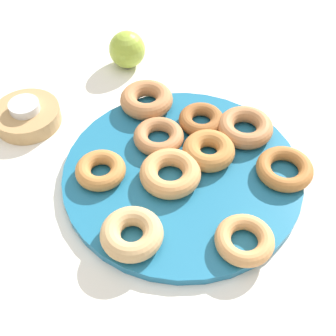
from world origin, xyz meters
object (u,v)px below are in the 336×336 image
at_px(donut_4, 159,137).
at_px(donut_9, 245,127).
at_px(donut_5, 201,120).
at_px(donut_8, 147,100).
at_px(donut_1, 101,170).
at_px(donut_plate, 182,174).
at_px(donut_6, 209,151).
at_px(apple, 127,49).
at_px(donut_0, 171,174).
at_px(tealight, 24,107).
at_px(donut_2, 285,169).
at_px(donut_3, 244,240).
at_px(donut_7, 132,234).
at_px(candle_holder, 27,116).

distance_m(donut_4, donut_9, 0.14).
bearing_deg(donut_5, donut_8, 21.41).
distance_m(donut_1, donut_8, 0.17).
relative_size(donut_plate, donut_6, 4.48).
distance_m(donut_8, apple, 0.15).
bearing_deg(donut_4, donut_plate, 168.97).
bearing_deg(donut_6, donut_plate, 83.54).
bearing_deg(donut_0, donut_8, -27.73).
relative_size(donut_4, donut_5, 1.08).
height_order(donut_0, donut_8, donut_8).
xyz_separation_m(donut_8, tealight, (0.12, 0.17, 0.01)).
bearing_deg(donut_0, donut_plate, -84.31).
bearing_deg(donut_plate, donut_6, -96.46).
xyz_separation_m(donut_2, donut_4, (0.18, 0.10, 0.00)).
xyz_separation_m(donut_3, donut_9, (0.14, -0.16, 0.00)).
height_order(donut_1, donut_7, donut_7).
bearing_deg(donut_4, donut_6, -154.57).
bearing_deg(donut_plate, donut_8, -20.15).
height_order(donut_2, candle_holder, donut_2).
bearing_deg(candle_holder, donut_2, -148.94).
distance_m(donut_4, donut_6, 0.09).
xyz_separation_m(donut_plate, candle_holder, (0.27, 0.12, 0.01)).
bearing_deg(donut_5, tealight, 44.11).
height_order(donut_2, donut_3, same).
xyz_separation_m(donut_1, donut_4, (-0.01, -0.11, -0.00)).
height_order(tealight, apple, apple).
bearing_deg(donut_8, donut_0, 152.27).
bearing_deg(donut_3, donut_0, -0.95).
xyz_separation_m(tealight, apple, (0.01, -0.23, -0.00)).
bearing_deg(donut_7, donut_4, -52.17).
height_order(donut_0, candle_holder, donut_0).
height_order(donut_6, candle_holder, donut_6).
relative_size(donut_0, donut_4, 1.13).
xyz_separation_m(donut_plate, donut_3, (-0.15, 0.03, 0.02)).
height_order(donut_1, donut_5, same).
bearing_deg(donut_5, donut_7, 113.29).
bearing_deg(donut_6, donut_9, -92.13).
distance_m(donut_2, donut_9, 0.10).
height_order(donut_plate, tealight, tealight).
bearing_deg(donut_4, donut_7, 127.83).
distance_m(donut_0, tealight, 0.29).
bearing_deg(donut_3, donut_7, 45.12).
relative_size(candle_holder, tealight, 2.22).
bearing_deg(donut_1, donut_2, -131.20).
bearing_deg(donut_1, donut_8, -64.20).
bearing_deg(donut_7, donut_plate, -71.80).
bearing_deg(donut_3, donut_6, -28.24).
xyz_separation_m(donut_5, donut_6, (-0.06, 0.04, 0.00)).
bearing_deg(donut_2, donut_9, -11.67).
height_order(donut_1, candle_holder, donut_1).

